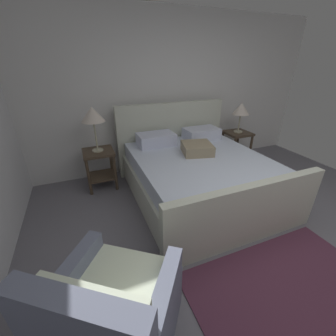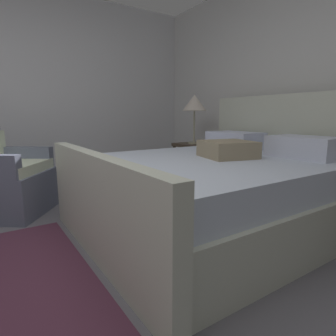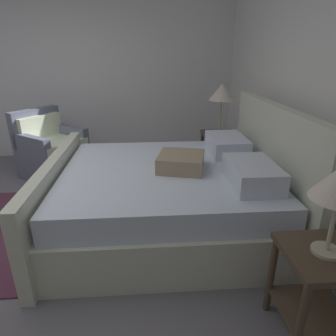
{
  "view_description": "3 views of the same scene",
  "coord_description": "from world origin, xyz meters",
  "px_view_note": "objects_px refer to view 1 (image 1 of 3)",
  "views": [
    {
      "loc": [
        -1.68,
        -0.92,
        1.8
      ],
      "look_at": [
        -0.64,
        1.63,
        0.44
      ],
      "focal_mm": 23.33,
      "sensor_mm": 36.0,
      "label": 1
    },
    {
      "loc": [
        1.51,
        -0.17,
        0.97
      ],
      "look_at": [
        -0.73,
        1.31,
        0.47
      ],
      "focal_mm": 30.3,
      "sensor_mm": 36.0,
      "label": 2
    },
    {
      "loc": [
        2.3,
        1.28,
        1.63
      ],
      "look_at": [
        -0.71,
        1.51,
        0.44
      ],
      "focal_mm": 31.62,
      "sensor_mm": 36.0,
      "label": 3
    }
  ],
  "objects_px": {
    "table_lamp_right": "(241,109)",
    "table_lamp_left": "(93,115)",
    "bed": "(197,173)",
    "armchair": "(114,316)",
    "nightstand_right": "(236,142)",
    "nightstand_left": "(100,163)"
  },
  "relations": [
    {
      "from": "table_lamp_left",
      "to": "armchair",
      "type": "height_order",
      "value": "table_lamp_left"
    },
    {
      "from": "table_lamp_right",
      "to": "armchair",
      "type": "bearing_deg",
      "value": -139.95
    },
    {
      "from": "bed",
      "to": "armchair",
      "type": "distance_m",
      "value": 2.1
    },
    {
      "from": "nightstand_right",
      "to": "armchair",
      "type": "height_order",
      "value": "armchair"
    },
    {
      "from": "bed",
      "to": "table_lamp_right",
      "type": "height_order",
      "value": "bed"
    },
    {
      "from": "bed",
      "to": "armchair",
      "type": "xyz_separation_m",
      "value": [
        -1.44,
        -1.53,
        -0.0
      ]
    },
    {
      "from": "bed",
      "to": "nightstand_right",
      "type": "xyz_separation_m",
      "value": [
        1.27,
        0.75,
        0.05
      ]
    },
    {
      "from": "table_lamp_right",
      "to": "nightstand_left",
      "type": "xyz_separation_m",
      "value": [
        -2.53,
        0.01,
        -0.61
      ]
    },
    {
      "from": "nightstand_left",
      "to": "table_lamp_left",
      "type": "distance_m",
      "value": 0.72
    },
    {
      "from": "bed",
      "to": "table_lamp_right",
      "type": "distance_m",
      "value": 1.61
    },
    {
      "from": "table_lamp_left",
      "to": "nightstand_left",
      "type": "bearing_deg",
      "value": -63.43
    },
    {
      "from": "bed",
      "to": "table_lamp_right",
      "type": "xyz_separation_m",
      "value": [
        1.27,
        0.75,
        0.67
      ]
    },
    {
      "from": "nightstand_left",
      "to": "bed",
      "type": "bearing_deg",
      "value": -30.85
    },
    {
      "from": "bed",
      "to": "table_lamp_left",
      "type": "height_order",
      "value": "table_lamp_left"
    },
    {
      "from": "table_lamp_right",
      "to": "nightstand_left",
      "type": "relative_size",
      "value": 0.89
    },
    {
      "from": "bed",
      "to": "armchair",
      "type": "bearing_deg",
      "value": -133.33
    },
    {
      "from": "bed",
      "to": "nightstand_left",
      "type": "distance_m",
      "value": 1.48
    },
    {
      "from": "table_lamp_left",
      "to": "table_lamp_right",
      "type": "bearing_deg",
      "value": -0.2
    },
    {
      "from": "table_lamp_left",
      "to": "armchair",
      "type": "xyz_separation_m",
      "value": [
        -0.18,
        -2.29,
        -0.78
      ]
    },
    {
      "from": "bed",
      "to": "nightstand_right",
      "type": "height_order",
      "value": "bed"
    },
    {
      "from": "table_lamp_right",
      "to": "table_lamp_left",
      "type": "distance_m",
      "value": 2.53
    },
    {
      "from": "nightstand_right",
      "to": "nightstand_left",
      "type": "distance_m",
      "value": 2.53
    }
  ]
}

